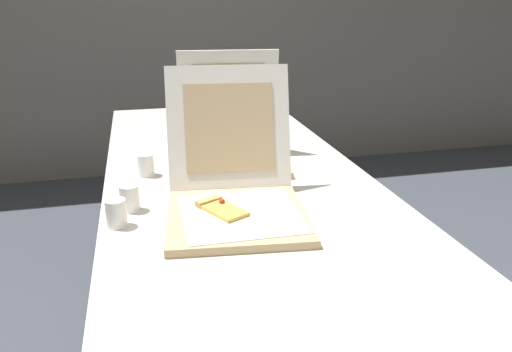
# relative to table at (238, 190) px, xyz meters

# --- Properties ---
(table) EXTENTS (0.85, 2.21, 0.74)m
(table) POSITION_rel_table_xyz_m (0.00, 0.00, 0.00)
(table) COLOR silver
(table) RESTS_ON ground
(pizza_box_front) EXTENTS (0.41, 0.51, 0.37)m
(pizza_box_front) POSITION_rel_table_xyz_m (-0.07, -0.28, 0.10)
(pizza_box_front) COLOR tan
(pizza_box_front) RESTS_ON table
(pizza_box_middle) EXTENTS (0.40, 0.40, 0.38)m
(pizza_box_middle) POSITION_rel_table_xyz_m (0.01, 0.17, 0.10)
(pizza_box_middle) COLOR tan
(pizza_box_middle) RESTS_ON table
(cup_white_mid) EXTENTS (0.05, 0.05, 0.07)m
(cup_white_mid) POSITION_rel_table_xyz_m (-0.29, 0.08, 0.08)
(cup_white_mid) COLOR white
(cup_white_mid) RESTS_ON table
(cup_white_near_center) EXTENTS (0.05, 0.05, 0.07)m
(cup_white_near_center) POSITION_rel_table_xyz_m (-0.34, -0.19, 0.08)
(cup_white_near_center) COLOR white
(cup_white_near_center) RESTS_ON table
(cup_white_near_left) EXTENTS (0.05, 0.05, 0.07)m
(cup_white_near_left) POSITION_rel_table_xyz_m (-0.38, -0.29, 0.08)
(cup_white_near_left) COLOR white
(cup_white_near_left) RESTS_ON table
(cup_white_far) EXTENTS (0.05, 0.05, 0.07)m
(cup_white_far) POSITION_rel_table_xyz_m (-0.16, 0.39, 0.08)
(cup_white_far) COLOR white
(cup_white_far) RESTS_ON table
(napkin_pile) EXTENTS (0.16, 0.16, 0.01)m
(napkin_pile) POSITION_rel_table_xyz_m (0.22, -0.89, 0.05)
(napkin_pile) COLOR white
(napkin_pile) RESTS_ON table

